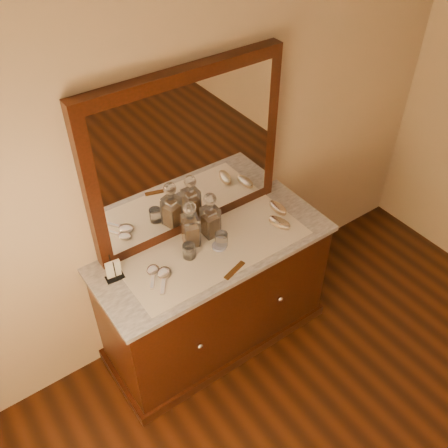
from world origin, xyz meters
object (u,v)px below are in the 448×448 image
Objects in this scene: mirror_frame at (187,156)px; napkin_rack at (113,270)px; comb at (235,270)px; hand_mirror_inner at (164,275)px; decanter_left at (191,228)px; pin_dish at (219,246)px; dresser_cabinet at (215,296)px; brush_far at (278,208)px; hand_mirror_outer at (153,272)px; brush_near at (280,223)px; decanter_right at (210,219)px.

napkin_rack is at bearing -167.20° from mirror_frame.
hand_mirror_inner is at bearing 133.84° from comb.
pin_dish is at bearing -47.01° from decanter_left.
brush_far is at bearing 3.91° from dresser_cabinet.
pin_dish is 0.38m from hand_mirror_inner.
comb is 1.06× the size of napkin_rack.
brush_far is at bearing 0.85° from hand_mirror_outer.
mirror_frame reaches higher than napkin_rack.
decanter_left is at bearing -122.15° from mirror_frame.
decanter_left is (-0.09, 0.10, 0.56)m from dresser_cabinet.
comb is 0.81× the size of hand_mirror_inner.
hand_mirror_outer is at bearing 123.10° from hand_mirror_inner.
brush_near is (0.45, 0.15, 0.02)m from comb.
pin_dish is at bearing -6.01° from hand_mirror_outer.
napkin_rack is 0.63m from decanter_right.
hand_mirror_outer reaches higher than comb.
mirror_frame is 0.41m from decanter_right.
dresser_cabinet is at bearing -3.13° from hand_mirror_outer.
pin_dish is at bearing -173.35° from brush_far.
decanter_left is (0.49, -0.01, 0.06)m from napkin_rack.
decanter_left is 0.61m from brush_far.
hand_mirror_outer is at bearing 173.04° from brush_near.
mirror_frame is 0.42m from decanter_left.
dresser_cabinet is at bearing -47.40° from decanter_left.
decanter_right is 1.82× the size of brush_near.
decanter_right reaches higher than dresser_cabinet.
brush_near is at bearing -37.07° from mirror_frame.
hand_mirror_outer is (-0.90, -0.01, -0.01)m from brush_far.
dresser_cabinet is 4.56× the size of decanter_left.
napkin_rack is at bearing 167.23° from pin_dish.
decanter_right is (0.05, 0.10, 0.56)m from dresser_cabinet.
dresser_cabinet is 9.35× the size of napkin_rack.
comb is 0.53× the size of decanter_right.
comb is at bearing -29.26° from hand_mirror_inner.
brush_near is 0.84× the size of hand_mirror_inner.
mirror_frame reaches higher than hand_mirror_outer.
brush_near is at bearing -6.96° from hand_mirror_outer.
pin_dish is at bearing 62.21° from comb.
brush_near is 1.10× the size of brush_far.
decanter_right is at bearing 18.82° from hand_mirror_inner.
mirror_frame is at bearing 57.85° from decanter_left.
hand_mirror_outer is at bearing -179.15° from brush_far.
napkin_rack is (-0.60, 0.14, 0.05)m from pin_dish.
decanter_left is at bearing 14.52° from hand_mirror_outer.
mirror_frame is at bearing 29.65° from hand_mirror_outer.
decanter_right reaches higher than brush_far.
decanter_left reaches higher than decanter_right.
hand_mirror_inner reaches higher than comb.
brush_far is 0.84× the size of hand_mirror_outer.
hand_mirror_inner is at bearing -152.95° from decanter_left.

